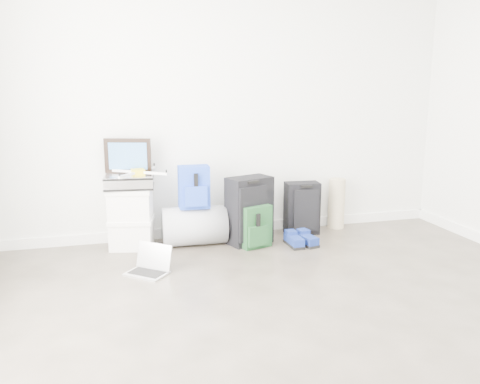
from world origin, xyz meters
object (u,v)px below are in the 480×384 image
object	(u,v)px
duffel_bag	(194,226)
laptop	(150,266)
large_suitcase	(249,211)
carry_on	(302,208)
boxes_stack	(131,218)
briefcase	(129,182)

from	to	relation	value
duffel_bag	laptop	xyz separation A→B (m)	(-0.49, -0.64, -0.13)
large_suitcase	carry_on	bearing A→B (deg)	-4.50
duffel_bag	large_suitcase	bearing A→B (deg)	-8.63
laptop	carry_on	bearing A→B (deg)	64.36
boxes_stack	carry_on	size ratio (longest dim) A/B	1.07
carry_on	briefcase	bearing A→B (deg)	-174.69
boxes_stack	briefcase	size ratio (longest dim) A/B	1.32
carry_on	laptop	world-z (taller)	carry_on
boxes_stack	laptop	distance (m)	0.75
duffel_bag	large_suitcase	xyz separation A→B (m)	(0.52, -0.10, 0.14)
briefcase	duffel_bag	world-z (taller)	briefcase
carry_on	boxes_stack	bearing A→B (deg)	-174.69
duffel_bag	carry_on	xyz separation A→B (m)	(1.13, 0.07, 0.08)
boxes_stack	briefcase	bearing A→B (deg)	0.00
boxes_stack	laptop	bearing A→B (deg)	-69.73
carry_on	duffel_bag	bearing A→B (deg)	-171.34
laptop	briefcase	bearing A→B (deg)	138.58
boxes_stack	large_suitcase	distance (m)	1.12
boxes_stack	laptop	size ratio (longest dim) A/B	1.44
large_suitcase	laptop	size ratio (longest dim) A/B	1.63
briefcase	duffel_bag	bearing A→B (deg)	0.54
briefcase	duffel_bag	size ratio (longest dim) A/B	0.72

